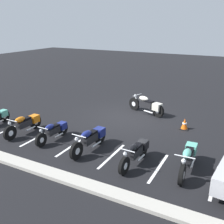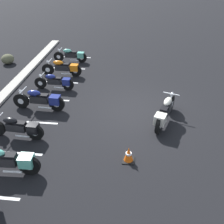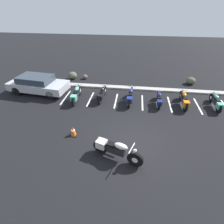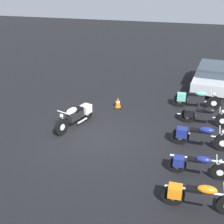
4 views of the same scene
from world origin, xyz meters
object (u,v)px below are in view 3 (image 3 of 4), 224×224
object	(u,v)px
parked_bike_3	(159,99)
landscape_rock_2	(85,77)
parked_bike_4	(184,100)
landscape_rock_1	(73,75)
parked_bike_0	(76,94)
parked_bike_5	(216,102)
car_silver	(38,84)
parked_bike_2	(130,96)
motorcycle_cream_featured	(115,149)
parked_bike_1	(102,94)
traffic_cone	(73,131)
landscape_rock_0	(191,81)

from	to	relation	value
parked_bike_3	landscape_rock_2	xyz separation A→B (m)	(-6.04, 3.75, -0.21)
parked_bike_4	landscape_rock_1	distance (m)	9.43
parked_bike_0	landscape_rock_2	distance (m)	3.93
parked_bike_5	car_silver	bearing A→B (deg)	88.32
parked_bike_2	parked_bike_0	bearing A→B (deg)	96.64
parked_bike_2	landscape_rock_2	bearing A→B (deg)	51.68
motorcycle_cream_featured	parked_bike_0	distance (m)	5.85
parked_bike_1	parked_bike_2	xyz separation A→B (m)	(1.99, -0.16, 0.03)
car_silver	traffic_cone	xyz separation A→B (m)	(4.12, -4.47, -0.43)
parked_bike_0	landscape_rock_2	bearing A→B (deg)	4.09
car_silver	parked_bike_1	bearing A→B (deg)	0.55
parked_bike_0	parked_bike_1	bearing A→B (deg)	-79.89
parked_bike_1	landscape_rock_0	xyz separation A→B (m)	(6.84, 3.58, -0.15)
landscape_rock_2	traffic_cone	world-z (taller)	traffic_cone
parked_bike_1	traffic_cone	xyz separation A→B (m)	(-0.81, -3.98, -0.19)
motorcycle_cream_featured	parked_bike_4	size ratio (longest dim) A/B	1.07
parked_bike_5	landscape_rock_1	size ratio (longest dim) A/B	2.63
parked_bike_3	landscape_rock_1	size ratio (longest dim) A/B	2.53
parked_bike_0	parked_bike_1	distance (m)	1.78
parked_bike_3	landscape_rock_1	bearing A→B (deg)	65.15
parked_bike_2	traffic_cone	xyz separation A→B (m)	(-2.79, -3.82, -0.22)
car_silver	landscape_rock_1	size ratio (longest dim) A/B	5.81
parked_bike_1	parked_bike_4	distance (m)	5.50
parked_bike_1	parked_bike_5	distance (m)	7.52
parked_bike_1	traffic_cone	size ratio (longest dim) A/B	3.95
traffic_cone	parked_bike_2	bearing A→B (deg)	53.84
traffic_cone	parked_bike_5	bearing A→B (deg)	24.82
motorcycle_cream_featured	parked_bike_5	world-z (taller)	motorcycle_cream_featured
parked_bike_4	landscape_rock_0	world-z (taller)	parked_bike_4
parked_bike_3	traffic_cone	xyz separation A→B (m)	(-4.69, -3.75, -0.16)
landscape_rock_2	traffic_cone	xyz separation A→B (m)	(1.36, -7.50, 0.05)
parked_bike_1	parked_bike_3	distance (m)	3.89
motorcycle_cream_featured	parked_bike_5	size ratio (longest dim) A/B	1.14
parked_bike_2	traffic_cone	distance (m)	4.74
landscape_rock_1	traffic_cone	bearing A→B (deg)	-71.61
landscape_rock_2	car_silver	bearing A→B (deg)	-132.31
parked_bike_2	landscape_rock_0	distance (m)	6.14
parked_bike_1	parked_bike_4	xyz separation A→B (m)	(5.49, -0.17, 0.01)
parked_bike_1	parked_bike_4	size ratio (longest dim) A/B	0.97
car_silver	parked_bike_5	bearing A→B (deg)	3.37
traffic_cone	motorcycle_cream_featured	bearing A→B (deg)	-28.55
car_silver	landscape_rock_1	bearing A→B (deg)	65.96
landscape_rock_0	landscape_rock_1	bearing A→B (deg)	-178.74
parked_bike_5	traffic_cone	world-z (taller)	parked_bike_5
motorcycle_cream_featured	parked_bike_0	size ratio (longest dim) A/B	1.01
parked_bike_1	parked_bike_3	world-z (taller)	parked_bike_1
parked_bike_2	parked_bike_5	bearing A→B (deg)	-86.46
parked_bike_0	parked_bike_2	size ratio (longest dim) A/B	1.01
parked_bike_3	parked_bike_4	xyz separation A→B (m)	(1.61, 0.05, 0.04)
landscape_rock_0	parked_bike_3	bearing A→B (deg)	-127.88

